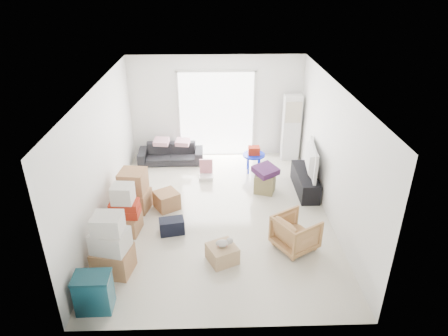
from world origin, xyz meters
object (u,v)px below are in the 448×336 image
storage_bins (94,292)px  kids_table (254,154)px  wood_crate (222,253)px  armchair (296,231)px  ottoman (265,183)px  television (306,170)px  tv_console (305,182)px  sofa (171,151)px  ac_tower (291,128)px

storage_bins → kids_table: size_ratio=0.92×
storage_bins → wood_crate: size_ratio=1.34×
armchair → ottoman: (-0.30, 2.07, -0.14)m
storage_bins → ottoman: (2.98, 3.46, -0.10)m
television → storage_bins: (-3.90, -3.47, -0.22)m
ottoman → tv_console: bearing=0.7°
sofa → tv_console: bearing=-27.2°
wood_crate → ottoman: bearing=66.7°
tv_console → ottoman: (-0.92, -0.01, -0.01)m
tv_console → wood_crate: size_ratio=2.94×
wood_crate → ac_tower: bearing=65.4°
ottoman → television: bearing=0.7°
ac_tower → sofa: (-3.16, -0.15, -0.55)m
sofa → television: bearing=-27.2°
kids_table → ottoman: bearing=-80.6°
ottoman → kids_table: bearing=99.4°
television → armchair: armchair is taller
sofa → wood_crate: size_ratio=3.61×
tv_console → storage_bins: 5.22m
armchair → television: bearing=-48.0°
ac_tower → kids_table: size_ratio=2.57×
armchair → wood_crate: armchair is taller
television → sofa: bearing=69.6°
tv_console → armchair: armchair is taller
armchair → wood_crate: size_ratio=1.52×
television → storage_bins: storage_bins is taller
ac_tower → television: size_ratio=1.48×
ac_tower → kids_table: bearing=-143.8°
sofa → wood_crate: 4.22m
sofa → ottoman: (2.29, -1.62, -0.11)m
sofa → kids_table: bearing=-16.8°
ac_tower → kids_table: (-1.04, -0.76, -0.39)m
storage_bins → television: bearing=41.6°
kids_table → sofa: bearing=163.9°
ottoman → wood_crate: bearing=-113.3°
tv_console → armchair: 2.18m
television → wood_crate: television is taller
television → wood_crate: bearing=147.2°
tv_console → ottoman: size_ratio=3.18×
sofa → armchair: 4.51m
ottoman → kids_table: kids_table is taller
tv_console → kids_table: kids_table is taller
ac_tower → storage_bins: bearing=-126.4°
ottoman → sofa: bearing=144.8°
ac_tower → storage_bins: (-3.85, -5.22, -0.56)m
television → sofa: size_ratio=0.70×
ac_tower → television: (0.05, -1.76, -0.34)m
television → armchair: (-0.62, -2.08, -0.18)m
television → wood_crate: size_ratio=2.54×
ottoman → ac_tower: bearing=63.7°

